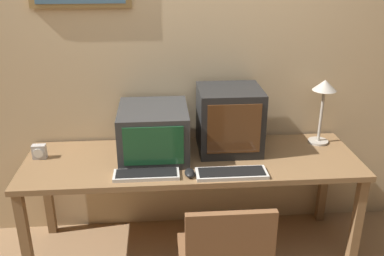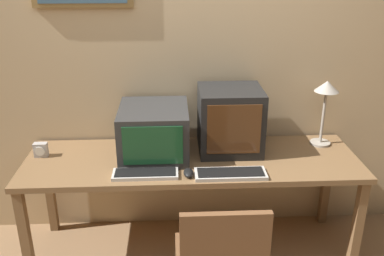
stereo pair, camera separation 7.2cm
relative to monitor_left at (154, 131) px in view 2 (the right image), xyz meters
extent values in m
cube|color=#D1B284|center=(0.24, 0.30, 0.42)|extent=(8.00, 0.05, 2.60)
cube|color=olive|center=(0.24, -0.08, -0.18)|extent=(2.16, 0.67, 0.04)
cube|color=olive|center=(-0.79, -0.37, -0.54)|extent=(0.06, 0.06, 0.68)
cube|color=olive|center=(1.27, -0.37, -0.54)|extent=(0.06, 0.06, 0.68)
cube|color=olive|center=(-0.79, 0.21, -0.54)|extent=(0.06, 0.06, 0.68)
cube|color=olive|center=(1.27, 0.21, -0.54)|extent=(0.06, 0.06, 0.68)
cube|color=#333333|center=(0.00, 0.00, 0.00)|extent=(0.44, 0.48, 0.32)
cube|color=#194C28|center=(0.00, -0.24, 0.01)|extent=(0.36, 0.01, 0.25)
cube|color=black|center=(0.50, 0.05, 0.05)|extent=(0.41, 0.37, 0.43)
cube|color=#563319|center=(0.50, -0.14, 0.06)|extent=(0.34, 0.01, 0.32)
cube|color=beige|center=(-0.05, -0.30, -0.15)|extent=(0.39, 0.14, 0.02)
cube|color=black|center=(-0.05, -0.30, -0.14)|extent=(0.36, 0.11, 0.00)
cube|color=beige|center=(0.46, -0.32, -0.15)|extent=(0.43, 0.15, 0.02)
cube|color=black|center=(0.46, -0.32, -0.14)|extent=(0.39, 0.12, 0.00)
ellipsoid|color=black|center=(0.21, -0.31, -0.14)|extent=(0.06, 0.10, 0.04)
cube|color=#B7B2AD|center=(-0.74, 0.00, -0.11)|extent=(0.09, 0.05, 0.09)
cylinder|color=white|center=(-0.74, -0.03, -0.11)|extent=(0.06, 0.00, 0.06)
cylinder|color=#B2A899|center=(1.15, 0.10, -0.15)|extent=(0.14, 0.14, 0.02)
cylinder|color=#B2A899|center=(1.15, 0.10, 0.04)|extent=(0.02, 0.02, 0.38)
cone|color=#B2A899|center=(1.15, 0.10, 0.26)|extent=(0.16, 0.16, 0.07)
cube|color=brown|center=(0.35, -0.96, -0.21)|extent=(0.42, 0.04, 0.42)
camera|label=1|loc=(0.05, -2.56, 1.08)|focal=40.00mm
camera|label=2|loc=(0.12, -2.57, 1.08)|focal=40.00mm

